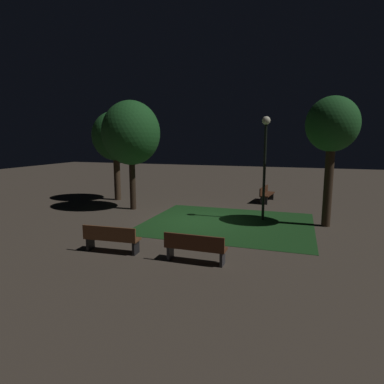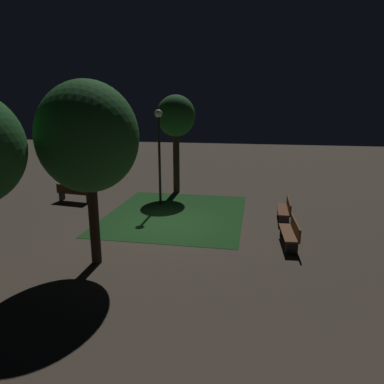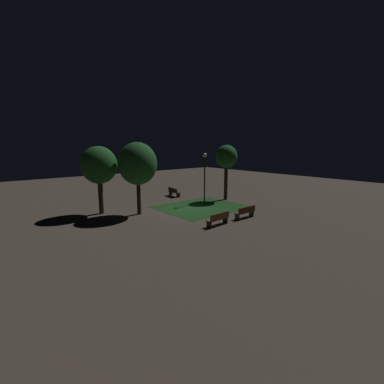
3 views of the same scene
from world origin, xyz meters
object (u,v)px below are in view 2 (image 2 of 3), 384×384
(bench_front_right, at_px, (74,192))
(tree_tall_center, at_px, (176,118))
(bench_back_row, at_px, (285,209))
(tree_back_right, at_px, (88,138))
(lamp_post_plaza_east, at_px, (159,141))
(bench_front_left, at_px, (291,232))

(bench_front_right, height_order, tree_tall_center, tree_tall_center)
(bench_back_row, relative_size, tree_back_right, 0.33)
(bench_back_row, height_order, tree_back_right, tree_back_right)
(tree_tall_center, bearing_deg, lamp_post_plaza_east, 175.22)
(tree_tall_center, distance_m, lamp_post_plaza_east, 2.77)
(bench_front_right, xyz_separation_m, lamp_post_plaza_east, (0.29, -4.36, 2.59))
(tree_tall_center, bearing_deg, bench_back_row, -125.06)
(bench_front_right, distance_m, tree_back_right, 8.24)
(bench_front_left, relative_size, bench_back_row, 1.01)
(tree_tall_center, bearing_deg, bench_front_right, 122.17)
(bench_front_left, height_order, tree_tall_center, tree_tall_center)
(tree_tall_center, height_order, lamp_post_plaza_east, tree_tall_center)
(bench_front_left, height_order, lamp_post_plaza_east, lamp_post_plaza_east)
(bench_front_left, height_order, tree_back_right, tree_back_right)
(bench_front_right, bearing_deg, lamp_post_plaza_east, -86.19)
(bench_front_right, bearing_deg, bench_back_row, -95.79)
(lamp_post_plaza_east, bearing_deg, tree_back_right, 178.03)
(bench_front_left, xyz_separation_m, bench_front_right, (3.80, 10.14, 0.00))
(bench_back_row, distance_m, tree_back_right, 8.66)
(tree_back_right, xyz_separation_m, lamp_post_plaza_east, (6.58, -0.23, -0.76))
(bench_front_left, relative_size, bench_front_right, 0.99)
(lamp_post_plaza_east, bearing_deg, bench_front_right, 93.81)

